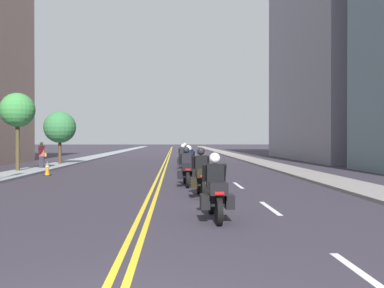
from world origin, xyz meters
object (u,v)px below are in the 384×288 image
object	(u,v)px
motorcycle_2	(186,170)
motorcycle_3	(189,165)
pedestrian_1	(42,155)
street_tree_0	(60,127)
motorcycle_1	(201,177)
motorcycle_0	(215,193)
motorcycle_7	(185,155)
motorcycle_6	(183,157)
street_tree_1	(17,111)
motorcycle_4	(188,161)
traffic_cone_0	(47,168)
motorcycle_5	(183,158)

from	to	relation	value
motorcycle_2	motorcycle_3	world-z (taller)	motorcycle_2
pedestrian_1	street_tree_0	xyz separation A→B (m)	(-0.13, 4.84, 1.94)
motorcycle_3	motorcycle_1	bearing A→B (deg)	-89.03
motorcycle_0	street_tree_0	bearing A→B (deg)	111.31
motorcycle_3	motorcycle_7	distance (m)	14.61
motorcycle_6	street_tree_1	bearing A→B (deg)	-146.24
motorcycle_6	pedestrian_1	world-z (taller)	pedestrian_1
motorcycle_4	traffic_cone_0	world-z (taller)	motorcycle_4
motorcycle_7	motorcycle_1	bearing A→B (deg)	-91.33
motorcycle_0	motorcycle_4	world-z (taller)	motorcycle_4
motorcycle_6	motorcycle_7	bearing A→B (deg)	84.82
motorcycle_6	pedestrian_1	xyz separation A→B (m)	(-9.10, -4.40, 0.26)
motorcycle_4	motorcycle_6	world-z (taller)	motorcycle_4
motorcycle_0	motorcycle_4	distance (m)	15.06
motorcycle_0	motorcycle_7	world-z (taller)	motorcycle_7
motorcycle_6	motorcycle_1	bearing A→B (deg)	-90.54
motorcycle_6	street_tree_0	bearing A→B (deg)	175.85
street_tree_0	motorcycle_6	bearing A→B (deg)	-2.74
motorcycle_6	traffic_cone_0	distance (m)	11.72
motorcycle_0	motorcycle_1	world-z (taller)	motorcycle_1
motorcycle_1	motorcycle_0	bearing A→B (deg)	-90.96
motorcycle_1	motorcycle_4	distance (m)	10.97
traffic_cone_0	street_tree_1	distance (m)	4.57
motorcycle_3	street_tree_1	size ratio (longest dim) A/B	0.47
motorcycle_3	motorcycle_5	world-z (taller)	motorcycle_5
motorcycle_1	pedestrian_1	size ratio (longest dim) A/B	1.25
traffic_cone_0	street_tree_0	size ratio (longest dim) A/B	0.19
motorcycle_5	motorcycle_6	bearing A→B (deg)	89.34
traffic_cone_0	pedestrian_1	distance (m)	5.04
motorcycle_7	street_tree_0	size ratio (longest dim) A/B	0.55
motorcycle_1	motorcycle_7	bearing A→B (deg)	87.97
street_tree_0	motorcycle_7	bearing A→B (deg)	19.20
motorcycle_5	street_tree_1	distance (m)	10.59
motorcycle_7	traffic_cone_0	world-z (taller)	motorcycle_7
motorcycle_2	motorcycle_6	xyz separation A→B (m)	(0.12, 14.64, 0.00)
motorcycle_1	motorcycle_5	world-z (taller)	motorcycle_1
motorcycle_5	street_tree_1	world-z (taller)	street_tree_1
motorcycle_7	motorcycle_3	bearing A→B (deg)	-91.92
motorcycle_6	motorcycle_7	xyz separation A→B (m)	(0.25, 3.74, 0.02)
motorcycle_2	street_tree_0	world-z (taller)	street_tree_0
motorcycle_5	motorcycle_6	distance (m)	3.66
motorcycle_0	motorcycle_1	xyz separation A→B (m)	(-0.08, 4.09, 0.02)
motorcycle_2	motorcycle_5	distance (m)	10.98
motorcycle_4	traffic_cone_0	xyz separation A→B (m)	(-7.56, -2.00, -0.26)
motorcycle_3	motorcycle_7	xyz separation A→B (m)	(0.13, 14.61, 0.02)
motorcycle_4	motorcycle_6	size ratio (longest dim) A/B	1.01
motorcycle_3	street_tree_1	xyz separation A→B (m)	(-9.85, 4.01, 2.94)
motorcycle_3	traffic_cone_0	size ratio (longest dim) A/B	2.81
motorcycle_1	pedestrian_1	bearing A→B (deg)	122.36
motorcycle_5	motorcycle_7	world-z (taller)	motorcycle_7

